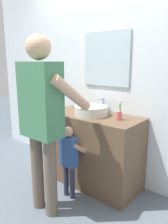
{
  "coord_description": "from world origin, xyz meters",
  "views": [
    {
      "loc": [
        1.55,
        -1.72,
        1.48
      ],
      "look_at": [
        0.0,
        0.15,
        0.93
      ],
      "focal_mm": 35.52,
      "sensor_mm": 36.0,
      "label": 1
    }
  ],
  "objects": [
    {
      "name": "faucet",
      "position": [
        0.0,
        0.51,
        0.95
      ],
      "size": [
        0.18,
        0.14,
        0.18
      ],
      "color": "#B7BABF",
      "rests_on": "vanity_cabinet"
    },
    {
      "name": "toothbrush_cup",
      "position": [
        0.36,
        0.3,
        0.92
      ],
      "size": [
        0.07,
        0.07,
        0.21
      ],
      "color": "#D86666",
      "rests_on": "vanity_cabinet"
    },
    {
      "name": "child_toddler",
      "position": [
        0.0,
        -0.1,
        0.49
      ],
      "size": [
        0.25,
        0.25,
        0.81
      ],
      "color": "#2D334C",
      "rests_on": "ground"
    },
    {
      "name": "sink_basin",
      "position": [
        0.0,
        0.28,
        0.92
      ],
      "size": [
        0.39,
        0.39,
        0.11
      ],
      "color": "silver",
      "rests_on": "vanity_cabinet"
    },
    {
      "name": "back_wall",
      "position": [
        0.0,
        0.62,
        1.35
      ],
      "size": [
        4.4,
        0.1,
        2.7
      ],
      "color": "silver",
      "rests_on": "ground"
    },
    {
      "name": "adult_parent",
      "position": [
        -0.03,
        -0.42,
        1.03
      ],
      "size": [
        0.53,
        0.56,
        1.72
      ],
      "color": "#6B5B4C",
      "rests_on": "ground"
    },
    {
      "name": "ground_plane",
      "position": [
        0.0,
        0.0,
        0.0
      ],
      "size": [
        14.0,
        14.0,
        0.0
      ],
      "primitive_type": "plane",
      "color": "slate"
    },
    {
      "name": "soap_bottle",
      "position": [
        -0.29,
        0.38,
        0.93
      ],
      "size": [
        0.06,
        0.06,
        0.17
      ],
      "color": "gold",
      "rests_on": "vanity_cabinet"
    },
    {
      "name": "vanity_cabinet",
      "position": [
        0.0,
        0.3,
        0.43
      ],
      "size": [
        1.19,
        0.54,
        0.87
      ],
      "primitive_type": "cube",
      "color": "brown",
      "rests_on": "ground"
    }
  ]
}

